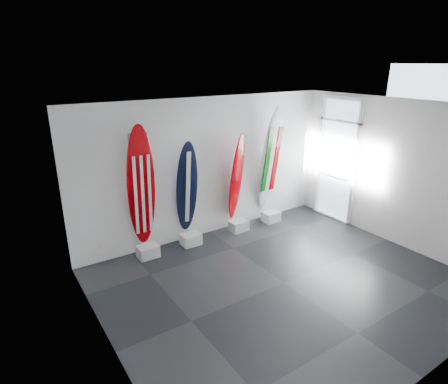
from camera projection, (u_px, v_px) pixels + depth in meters
floor at (284, 283)px, 6.54m from camera, size 6.00×6.00×0.00m
ceiling at (295, 109)px, 5.54m from camera, size 6.00×6.00×0.00m
wall_back at (209, 168)px, 8.01m from camera, size 6.00×0.00×6.00m
wall_front at (447, 271)px, 4.08m from camera, size 6.00×0.00×6.00m
wall_left at (104, 252)px, 4.47m from camera, size 0.00×5.00×5.00m
wall_right at (398, 174)px, 7.61m from camera, size 0.00×5.00×5.00m
display_block_usa at (148, 251)px, 7.37m from camera, size 0.40×0.30×0.24m
surfboard_usa at (141, 187)px, 7.01m from camera, size 0.56×0.28×2.40m
display_block_navy at (191, 239)px, 7.87m from camera, size 0.40×0.30×0.24m
surfboard_navy at (187, 188)px, 7.58m from camera, size 0.51×0.46×2.00m
display_block_swiss at (239, 226)px, 8.52m from camera, size 0.40×0.30×0.24m
surfboard_swiss at (237, 178)px, 8.22m from camera, size 0.55×0.48×2.01m
display_block_italy at (271, 217)px, 9.02m from camera, size 0.40×0.30×0.24m
surfboard_italy at (271, 160)px, 8.64m from camera, size 0.60×0.51×2.54m
wall_outlet at (100, 246)px, 7.09m from camera, size 0.09×0.02×0.13m
glass_door at (337, 161)px, 8.83m from camera, size 0.12×1.16×2.85m
balcony at (367, 188)px, 9.84m from camera, size 2.80×2.20×1.20m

